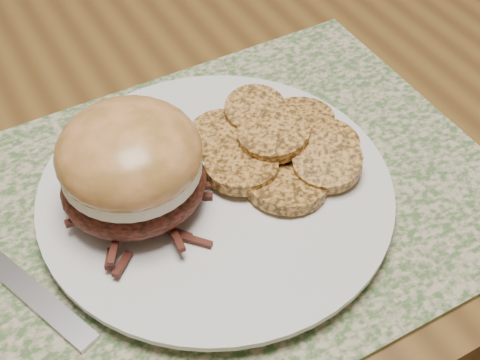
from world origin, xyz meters
name	(u,v)px	position (x,y,z in m)	size (l,w,h in m)	color
placemat	(219,204)	(0.24, -0.26, 0.75)	(0.45, 0.33, 0.00)	#3F5E30
dinner_plate	(216,194)	(0.24, -0.25, 0.76)	(0.26, 0.26, 0.02)	silver
pork_sandwich	(131,166)	(0.18, -0.24, 0.81)	(0.11, 0.11, 0.08)	black
roasted_potatoes	(279,146)	(0.30, -0.25, 0.78)	(0.15, 0.16, 0.03)	#BA7E36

